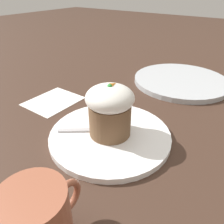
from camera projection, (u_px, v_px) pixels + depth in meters
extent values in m
plane|color=#3D281E|center=(110.00, 137.00, 0.46)|extent=(4.00, 4.00, 0.00)
cylinder|color=white|center=(110.00, 135.00, 0.46)|extent=(0.25, 0.25, 0.01)
cylinder|color=brown|center=(112.00, 119.00, 0.44)|extent=(0.08, 0.08, 0.07)
ellipsoid|color=white|center=(112.00, 98.00, 0.41)|extent=(0.10, 0.10, 0.05)
cone|color=orange|center=(115.00, 85.00, 0.41)|extent=(0.02, 0.01, 0.01)
sphere|color=green|center=(112.00, 87.00, 0.40)|extent=(0.01, 0.01, 0.01)
cube|color=#B7B7BC|center=(78.00, 130.00, 0.46)|extent=(0.06, 0.07, 0.00)
ellipsoid|color=#B7B7BC|center=(105.00, 129.00, 0.46)|extent=(0.06, 0.06, 0.01)
cylinder|color=#9E563D|center=(38.00, 224.00, 0.25)|extent=(0.08, 0.08, 0.10)
torus|color=#9E563D|center=(66.00, 198.00, 0.28)|extent=(0.05, 0.01, 0.05)
cylinder|color=#B2B7BC|center=(181.00, 81.00, 0.71)|extent=(0.30, 0.30, 0.02)
cube|color=white|center=(53.00, 101.00, 0.60)|extent=(0.14, 0.12, 0.00)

